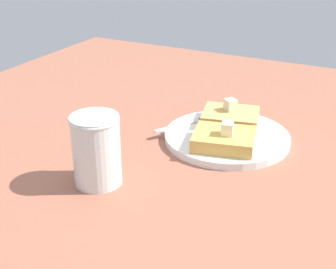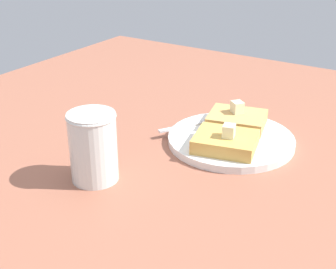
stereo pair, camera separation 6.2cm
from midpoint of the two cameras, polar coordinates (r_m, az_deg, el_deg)
table_surface at (r=86.73cm, az=-2.27°, el=-0.24°), size 106.67×106.67×2.34cm
plate at (r=82.34cm, az=5.05°, el=-0.32°), size 21.88×21.88×1.29cm
toast_slice_left at (r=85.86cm, az=5.59°, el=2.03°), size 10.40×11.58×2.32cm
toast_slice_middle at (r=77.41cm, az=4.55°, el=-0.64°), size 10.40×11.58×2.32cm
butter_pat_primary at (r=85.71cm, az=5.58°, el=3.58°), size 2.75×2.79×2.08cm
butter_pat_secondary at (r=76.06cm, az=4.93°, el=0.68°), size 2.47×2.32×2.08cm
fork at (r=86.09cm, az=1.41°, el=1.51°), size 14.39×9.58×0.36cm
syrup_jar at (r=68.96cm, az=-11.27°, el=-2.22°), size 7.27×7.27×10.64cm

